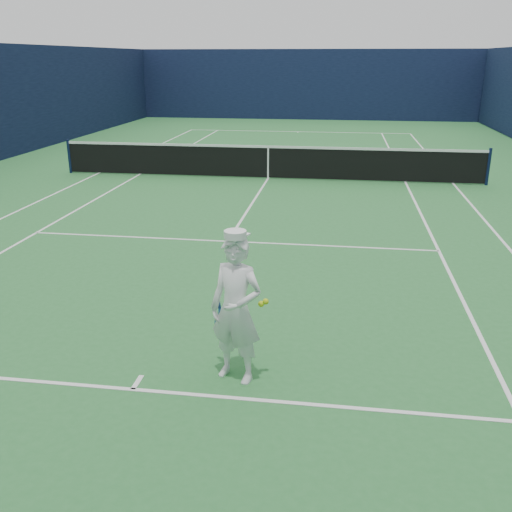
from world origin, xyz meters
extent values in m
plane|color=#2A6F34|center=(0.00, 0.00, 0.00)|extent=(80.00, 80.00, 0.00)
cube|color=white|center=(0.00, 11.88, 0.00)|extent=(11.03, 0.06, 0.01)
cube|color=white|center=(0.00, -11.88, 0.00)|extent=(11.03, 0.06, 0.01)
cube|color=white|center=(-5.49, 0.00, 0.00)|extent=(0.06, 23.83, 0.01)
cube|color=white|center=(5.49, 0.00, 0.00)|extent=(0.06, 23.83, 0.01)
cube|color=white|center=(-4.12, 0.00, 0.00)|extent=(0.06, 23.77, 0.01)
cube|color=white|center=(4.12, 0.00, 0.00)|extent=(0.06, 23.77, 0.01)
cube|color=white|center=(0.00, 6.40, 0.00)|extent=(8.23, 0.06, 0.01)
cube|color=white|center=(0.00, -6.40, 0.00)|extent=(8.23, 0.06, 0.01)
cube|color=white|center=(0.00, 0.00, 0.00)|extent=(0.06, 12.80, 0.01)
cube|color=white|center=(0.00, 11.73, 0.00)|extent=(0.06, 0.30, 0.01)
cube|color=white|center=(0.00, -11.73, 0.00)|extent=(0.06, 0.30, 0.01)
cube|color=#0E1533|center=(0.00, 18.00, 2.00)|extent=(20.12, 0.12, 4.00)
cylinder|color=#141E4C|center=(-6.40, 0.00, 0.54)|extent=(0.09, 0.09, 1.07)
cylinder|color=#141E4C|center=(6.40, 0.00, 0.54)|extent=(0.09, 0.09, 1.07)
cube|color=black|center=(0.00, 0.00, 0.50)|extent=(12.79, 0.02, 0.92)
cube|color=white|center=(0.00, 0.00, 0.97)|extent=(12.79, 0.04, 0.07)
cube|color=white|center=(0.00, 0.00, 0.47)|extent=(0.05, 0.03, 0.94)
imported|color=white|center=(1.10, -11.45, 0.86)|extent=(0.72, 0.59, 1.71)
cylinder|color=white|center=(1.10, -11.45, 1.73)|extent=(0.24, 0.24, 0.08)
cube|color=white|center=(1.15, -11.33, 1.70)|extent=(0.20, 0.15, 0.02)
cylinder|color=navy|center=(0.86, -11.29, 0.88)|extent=(0.06, 0.10, 0.22)
cube|color=#1C4899|center=(0.86, -11.23, 0.70)|extent=(0.03, 0.03, 0.14)
torus|color=#1C4899|center=(0.90, -11.17, 0.50)|extent=(0.31, 0.19, 0.29)
cube|color=beige|center=(0.90, -11.17, 0.50)|extent=(0.21, 0.08, 0.30)
sphere|color=#C8DC19|center=(1.38, -11.44, 0.94)|extent=(0.07, 0.07, 0.07)
sphere|color=#C8DC19|center=(1.43, -11.44, 0.97)|extent=(0.07, 0.07, 0.07)
camera|label=1|loc=(2.17, -17.12, 3.49)|focal=40.00mm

